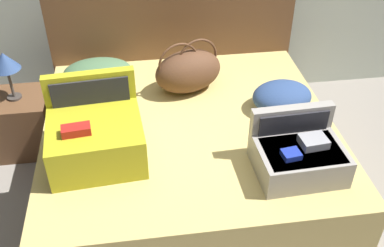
{
  "coord_description": "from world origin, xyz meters",
  "views": [
    {
      "loc": [
        -0.3,
        -1.83,
        2.25
      ],
      "look_at": [
        0.0,
        0.27,
        0.65
      ],
      "focal_mm": 42.12,
      "sensor_mm": 36.0,
      "label": 1
    }
  ],
  "objects": [
    {
      "name": "headboard",
      "position": [
        0.0,
        1.3,
        0.54
      ],
      "size": [
        1.84,
        0.08,
        1.09
      ],
      "primitive_type": "cube",
      "color": "brown",
      "rests_on": "ground"
    },
    {
      "name": "hard_case_large",
      "position": [
        -0.55,
        0.17,
        0.7
      ],
      "size": [
        0.54,
        0.52,
        0.43
      ],
      "rotation": [
        0.0,
        0.0,
        0.07
      ],
      "color": "gold",
      "rests_on": "bed"
    },
    {
      "name": "hard_case_medium",
      "position": [
        0.53,
        -0.09,
        0.66
      ],
      "size": [
        0.47,
        0.39,
        0.32
      ],
      "rotation": [
        0.0,
        0.0,
        0.04
      ],
      "color": "gray",
      "rests_on": "bed"
    },
    {
      "name": "nightstand",
      "position": [
        -1.18,
        1.01,
        0.23
      ],
      "size": [
        0.44,
        0.4,
        0.45
      ],
      "primitive_type": "cube",
      "color": "brown",
      "rests_on": "ground"
    },
    {
      "name": "duffel_bag",
      "position": [
        0.05,
        0.8,
        0.7
      ],
      "size": [
        0.53,
        0.41,
        0.37
      ],
      "rotation": [
        0.0,
        0.0,
        0.3
      ],
      "color": "brown",
      "rests_on": "bed"
    },
    {
      "name": "pillow_near_headboard",
      "position": [
        -0.57,
        1.0,
        0.62
      ],
      "size": [
        0.49,
        0.34,
        0.15
      ],
      "primitive_type": "ellipsoid",
      "rotation": [
        0.0,
        0.0,
        0.04
      ],
      "color": "#4C724C",
      "rests_on": "bed"
    },
    {
      "name": "ground_plane",
      "position": [
        0.0,
        0.0,
        0.0
      ],
      "size": [
        12.0,
        12.0,
        0.0
      ],
      "primitive_type": "plane",
      "color": "gray"
    },
    {
      "name": "pillow_center_head",
      "position": [
        0.62,
        0.49,
        0.64
      ],
      "size": [
        0.43,
        0.37,
        0.18
      ],
      "primitive_type": "ellipsoid",
      "rotation": [
        0.0,
        0.0,
        0.15
      ],
      "color": "navy",
      "rests_on": "bed"
    },
    {
      "name": "table_lamp",
      "position": [
        -1.18,
        1.01,
        0.74
      ],
      "size": [
        0.2,
        0.2,
        0.36
      ],
      "color": "#3F3833",
      "rests_on": "nightstand"
    },
    {
      "name": "bed",
      "position": [
        0.0,
        0.4,
        0.27
      ],
      "size": [
        1.8,
        1.71,
        0.55
      ],
      "primitive_type": "cube",
      "color": "tan",
      "rests_on": "ground"
    }
  ]
}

